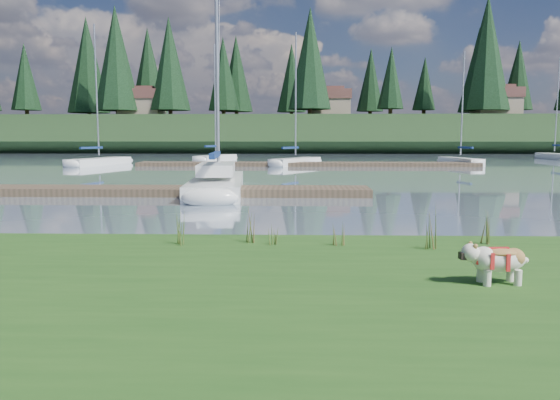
{
  "coord_description": "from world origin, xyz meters",
  "views": [
    {
      "loc": [
        1.22,
        -11.91,
        2.24
      ],
      "look_at": [
        0.86,
        -0.5,
        0.91
      ],
      "focal_mm": 35.0,
      "sensor_mm": 36.0,
      "label": 1
    }
  ],
  "objects": [
    {
      "name": "sailboat_bg_4",
      "position": [
        14.17,
        32.68,
        0.33
      ],
      "size": [
        2.48,
        6.09,
        9.04
      ],
      "rotation": [
        0.0,
        0.0,
        1.8
      ],
      "color": "white",
      "rests_on": "ground"
    },
    {
      "name": "weed_0",
      "position": [
        0.38,
        -2.26,
        0.63
      ],
      "size": [
        0.17,
        0.14,
        0.67
      ],
      "color": "#475B23",
      "rests_on": "bank"
    },
    {
      "name": "conifer_2",
      "position": [
        -25.0,
        68.0,
        13.54
      ],
      "size": [
        6.6,
        6.6,
        16.05
      ],
      "color": "#382619",
      "rests_on": "ridge"
    },
    {
      "name": "house_0",
      "position": [
        -22.0,
        70.0,
        7.31
      ],
      "size": [
        6.3,
        5.3,
        4.65
      ],
      "color": "gray",
      "rests_on": "ridge"
    },
    {
      "name": "weed_5",
      "position": [
        4.59,
        -2.28,
        0.64
      ],
      "size": [
        0.17,
        0.14,
        0.69
      ],
      "color": "#475B23",
      "rests_on": "bank"
    },
    {
      "name": "conifer_5",
      "position": [
        15.0,
        70.0,
        10.83
      ],
      "size": [
        3.96,
        3.96,
        10.35
      ],
      "color": "#382619",
      "rests_on": "ridge"
    },
    {
      "name": "sailboat_bg_5",
      "position": [
        27.16,
        44.56,
        0.32
      ],
      "size": [
        1.64,
        7.08,
        10.16
      ],
      "rotation": [
        0.0,
        0.0,
        1.53
      ],
      "color": "white",
      "rests_on": "ground"
    },
    {
      "name": "sailboat_main",
      "position": [
        -2.09,
        10.98,
        0.42
      ],
      "size": [
        2.76,
        9.97,
        14.05
      ],
      "rotation": [
        0.0,
        0.0,
        1.66
      ],
      "color": "white",
      "rests_on": "ground"
    },
    {
      "name": "house_1",
      "position": [
        6.0,
        71.0,
        7.31
      ],
      "size": [
        6.3,
        5.3,
        4.65
      ],
      "color": "gray",
      "rests_on": "ridge"
    },
    {
      "name": "weed_4",
      "position": [
        1.96,
        -2.5,
        0.54
      ],
      "size": [
        0.17,
        0.14,
        0.46
      ],
      "color": "#475B23",
      "rests_on": "bank"
    },
    {
      "name": "weed_3",
      "position": [
        -0.81,
        -2.54,
        0.63
      ],
      "size": [
        0.17,
        0.14,
        0.66
      ],
      "color": "#475B23",
      "rests_on": "bank"
    },
    {
      "name": "weed_2",
      "position": [
        3.51,
        -2.78,
        0.66
      ],
      "size": [
        0.17,
        0.14,
        0.75
      ],
      "color": "#475B23",
      "rests_on": "bank"
    },
    {
      "name": "weed_1",
      "position": [
        0.84,
        -2.47,
        0.52
      ],
      "size": [
        0.17,
        0.14,
        0.42
      ],
      "color": "#475B23",
      "rests_on": "bank"
    },
    {
      "name": "conifer_6",
      "position": [
        28.0,
        68.0,
        13.99
      ],
      "size": [
        7.04,
        7.04,
        17.0
      ],
      "color": "#382619",
      "rests_on": "ridge"
    },
    {
      "name": "sailboat_bg_0",
      "position": [
        -14.25,
        31.45,
        0.32
      ],
      "size": [
        3.52,
        7.68,
        11.01
      ],
      "rotation": [
        0.0,
        0.0,
        1.29
      ],
      "color": "white",
      "rests_on": "ground"
    },
    {
      "name": "bank",
      "position": [
        0.0,
        -6.0,
        0.17
      ],
      "size": [
        60.0,
        9.0,
        0.35
      ],
      "primitive_type": "cube",
      "color": "#274F19",
      "rests_on": "ground"
    },
    {
      "name": "sailboat_bg_2",
      "position": [
        1.4,
        31.76,
        0.33
      ],
      "size": [
        4.56,
        6.58,
        10.38
      ],
      "rotation": [
        0.0,
        0.0,
        1.05
      ],
      "color": "white",
      "rests_on": "ground"
    },
    {
      "name": "ground",
      "position": [
        0.0,
        30.0,
        0.0
      ],
      "size": [
        200.0,
        200.0,
        0.0
      ],
      "primitive_type": "plane",
      "color": "gray",
      "rests_on": "ground"
    },
    {
      "name": "bulldog",
      "position": [
        3.81,
        -4.94,
        0.68
      ],
      "size": [
        0.89,
        0.42,
        0.53
      ],
      "rotation": [
        0.0,
        0.0,
        3.24
      ],
      "color": "silver",
      "rests_on": "bank"
    },
    {
      "name": "dock_near",
      "position": [
        -4.0,
        9.0,
        0.15
      ],
      "size": [
        16.0,
        2.0,
        0.3
      ],
      "primitive_type": "cube",
      "color": "#4C3D2C",
      "rests_on": "ground"
    },
    {
      "name": "conifer_3",
      "position": [
        -10.0,
        72.0,
        11.74
      ],
      "size": [
        4.84,
        4.84,
        12.25
      ],
      "color": "#382619",
      "rests_on": "ridge"
    },
    {
      "name": "mud_lip",
      "position": [
        0.0,
        -1.6,
        0.07
      ],
      "size": [
        60.0,
        0.5,
        0.14
      ],
      "primitive_type": "cube",
      "color": "#33281C",
      "rests_on": "ground"
    },
    {
      "name": "dock_far",
      "position": [
        2.0,
        30.0,
        0.15
      ],
      "size": [
        26.0,
        2.2,
        0.3
      ],
      "primitive_type": "cube",
      "color": "#4C3D2C",
      "rests_on": "ground"
    },
    {
      "name": "sailboat_bg_1",
      "position": [
        -6.04,
        38.57,
        0.33
      ],
      "size": [
        3.5,
        7.14,
        10.64
      ],
      "rotation": [
        0.0,
        0.0,
        1.26
      ],
      "color": "white",
      "rests_on": "ground"
    },
    {
      "name": "conifer_4",
      "position": [
        3.0,
        66.0,
        13.09
      ],
      "size": [
        6.16,
        6.16,
        15.1
      ],
      "color": "#382619",
      "rests_on": "ridge"
    },
    {
      "name": "conifer_1",
      "position": [
        -40.0,
        71.0,
        11.28
      ],
      "size": [
        4.4,
        4.4,
        11.3
      ],
      "color": "#382619",
      "rests_on": "ridge"
    },
    {
      "name": "house_2",
      "position": [
        30.0,
        69.0,
        7.31
      ],
      "size": [
        6.3,
        5.3,
        4.65
      ],
      "color": "gray",
      "rests_on": "ridge"
    },
    {
      "name": "ridge",
      "position": [
        0.0,
        73.0,
        2.5
      ],
      "size": [
        200.0,
        20.0,
        5.0
      ],
      "primitive_type": "cube",
      "color": "#1C3218",
      "rests_on": "ground"
    }
  ]
}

